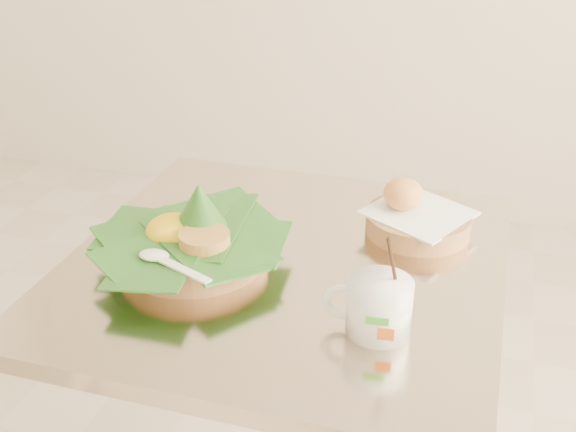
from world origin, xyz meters
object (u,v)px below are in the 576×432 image
(rice_basket, at_px, (193,237))
(cafe_table, at_px, (285,366))
(bread_basket, at_px, (416,217))
(coffee_mug, at_px, (377,305))

(rice_basket, bearing_deg, cafe_table, 14.50)
(cafe_table, distance_m, bread_basket, 0.35)
(rice_basket, height_order, bread_basket, rice_basket)
(rice_basket, relative_size, bread_basket, 1.46)
(cafe_table, bearing_deg, rice_basket, -165.50)
(rice_basket, distance_m, bread_basket, 0.39)
(cafe_table, bearing_deg, coffee_mug, -39.62)
(rice_basket, distance_m, coffee_mug, 0.34)
(rice_basket, height_order, coffee_mug, coffee_mug)
(bread_basket, bearing_deg, cafe_table, -139.96)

